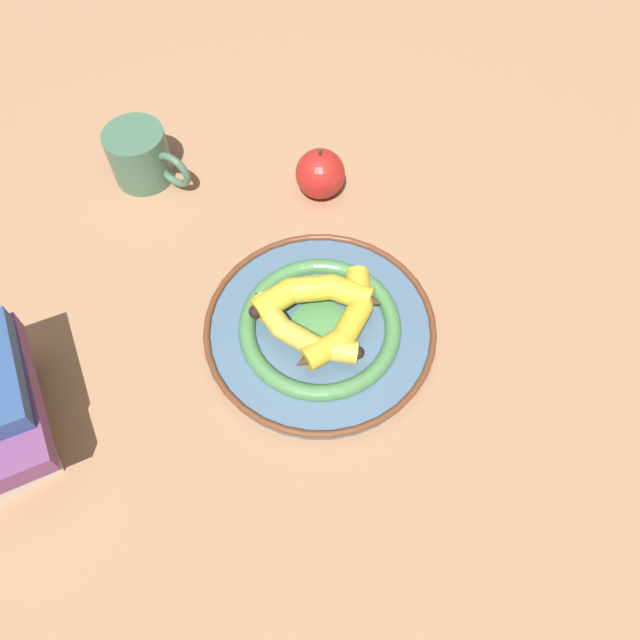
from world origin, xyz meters
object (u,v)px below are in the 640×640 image
(banana_a, at_px, (345,322))
(banana_c, at_px, (299,333))
(decorative_bowl, at_px, (320,328))
(banana_b, at_px, (315,294))
(apple, at_px, (320,174))
(coffee_mug, at_px, (141,156))

(banana_a, bearing_deg, banana_c, 131.35)
(decorative_bowl, relative_size, banana_b, 2.01)
(banana_b, bearing_deg, banana_c, 64.88)
(banana_c, distance_m, apple, 0.29)
(banana_c, height_order, coffee_mug, coffee_mug)
(banana_c, distance_m, coffee_mug, 0.41)
(banana_b, bearing_deg, banana_a, 125.45)
(banana_b, xyz_separation_m, coffee_mug, (0.04, -0.38, -0.01))
(decorative_bowl, distance_m, banana_a, 0.05)
(banana_b, distance_m, apple, 0.23)
(apple, bearing_deg, banana_a, 57.16)
(banana_c, bearing_deg, banana_b, 103.80)
(banana_b, distance_m, banana_c, 0.06)
(decorative_bowl, height_order, apple, apple)
(decorative_bowl, bearing_deg, banana_c, 3.84)
(banana_b, bearing_deg, decorative_bowl, 95.55)
(banana_b, xyz_separation_m, banana_c, (0.05, 0.03, -0.00))
(decorative_bowl, bearing_deg, coffee_mug, -85.98)
(apple, bearing_deg, banana_c, 45.07)
(decorative_bowl, bearing_deg, apple, -129.60)
(banana_c, bearing_deg, coffee_mug, 160.70)
(apple, bearing_deg, coffee_mug, -46.07)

